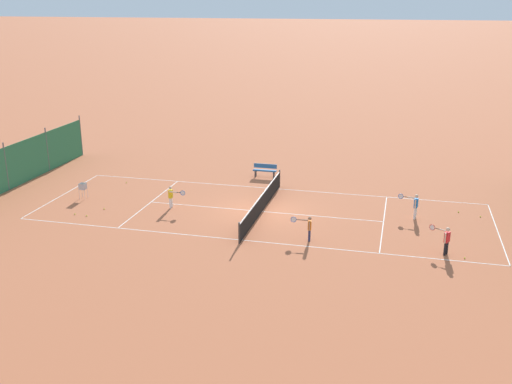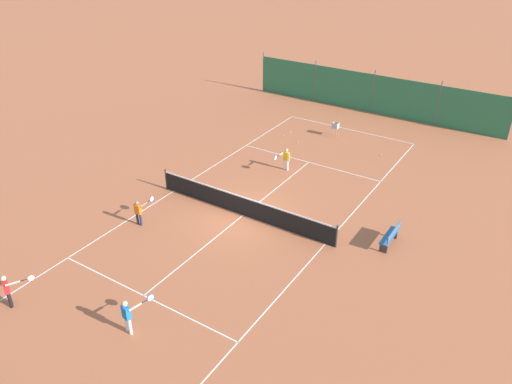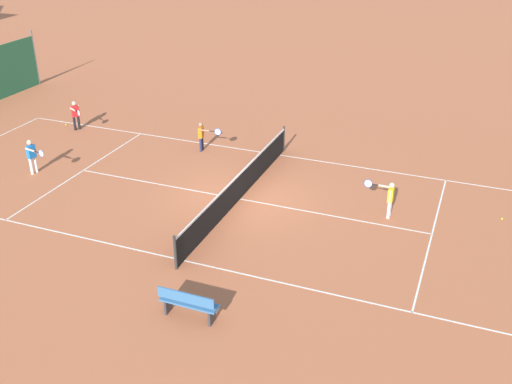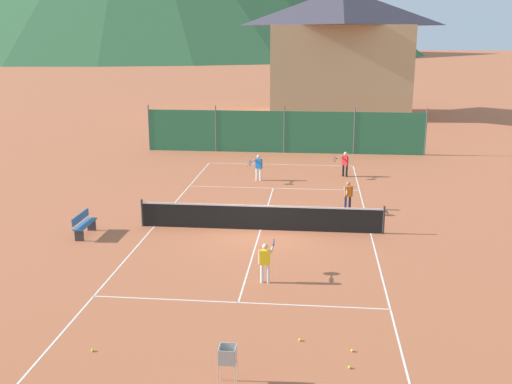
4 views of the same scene
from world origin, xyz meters
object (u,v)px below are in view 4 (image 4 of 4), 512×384
object	(u,v)px
tennis_ball_mid_court	(350,367)
tennis_ball_near_corner	(246,165)
player_near_baseline	(258,166)
courtside_bench	(84,224)
alpine_chalet	(340,50)
tennis_ball_alley_left	(93,350)
ball_hopper	(227,357)
tennis_ball_far_corner	(349,173)
tennis_net	(261,217)
player_near_service	(266,259)
player_far_baseline	(348,194)
tennis_ball_alley_right	(352,350)
player_far_service	(345,162)
tennis_ball_by_net_left	(235,169)
tennis_ball_by_net_right	(300,340)

from	to	relation	value
tennis_ball_mid_court	tennis_ball_near_corner	bearing A→B (deg)	102.95
player_near_baseline	tennis_ball_mid_court	distance (m)	17.81
courtside_bench	alpine_chalet	size ratio (longest dim) A/B	0.12
player_near_baseline	tennis_ball_alley_left	world-z (taller)	player_near_baseline
ball_hopper	courtside_bench	distance (m)	11.25
tennis_ball_near_corner	alpine_chalet	xyz separation A→B (m)	(5.85, 23.26, 5.79)
tennis_ball_far_corner	tennis_ball_mid_court	size ratio (longest dim) A/B	1.00
tennis_net	player_near_service	bearing A→B (deg)	-82.82
tennis_ball_alley_left	alpine_chalet	size ratio (longest dim) A/B	0.01
ball_hopper	courtside_bench	bearing A→B (deg)	126.22
player_near_baseline	tennis_ball_alley_left	size ratio (longest dim) A/B	19.99
tennis_ball_far_corner	tennis_ball_alley_left	world-z (taller)	same
player_far_baseline	courtside_bench	world-z (taller)	player_far_baseline
player_near_baseline	tennis_ball_alley_right	distance (m)	17.11
player_far_service	player_near_service	xyz separation A→B (m)	(-2.88, -14.13, -0.04)
player_near_baseline	player_far_baseline	distance (m)	6.45
player_near_service	ball_hopper	world-z (taller)	player_near_service
tennis_ball_mid_court	alpine_chalet	world-z (taller)	alpine_chalet
tennis_net	courtside_bench	world-z (taller)	tennis_net
player_near_service	alpine_chalet	bearing A→B (deg)	85.18
tennis_ball_alley_right	tennis_ball_mid_court	bearing A→B (deg)	-97.47
tennis_net	player_far_baseline	world-z (taller)	player_far_baseline
tennis_net	alpine_chalet	distance (m)	35.18
tennis_ball_by_net_left	tennis_ball_alley_left	distance (m)	19.58
tennis_ball_near_corner	tennis_ball_by_net_right	bearing A→B (deg)	-79.46
player_far_service	player_near_service	size ratio (longest dim) A/B	1.06
alpine_chalet	courtside_bench	bearing A→B (deg)	-106.00
tennis_net	player_near_baseline	bearing A→B (deg)	96.27
tennis_net	tennis_ball_alley_right	size ratio (longest dim) A/B	139.09
tennis_ball_near_corner	alpine_chalet	size ratio (longest dim) A/B	0.01
player_near_service	player_far_baseline	bearing A→B (deg)	70.86
player_near_service	tennis_ball_alley_right	world-z (taller)	player_near_service
player_near_baseline	tennis_ball_mid_court	world-z (taller)	player_near_baseline
player_far_service	tennis_ball_by_net_right	world-z (taller)	player_far_service
player_near_baseline	tennis_ball_by_net_left	bearing A→B (deg)	122.98
tennis_ball_by_net_left	player_far_service	bearing A→B (deg)	-9.61
tennis_net	alpine_chalet	xyz separation A→B (m)	(3.94, 34.55, 5.32)
tennis_ball_by_net_left	tennis_ball_alley_right	size ratio (longest dim) A/B	1.00
ball_hopper	player_near_baseline	bearing A→B (deg)	93.66
tennis_net	tennis_ball_by_net_left	world-z (taller)	tennis_net
player_near_service	tennis_ball_mid_court	bearing A→B (deg)	-63.82
player_near_service	alpine_chalet	world-z (taller)	alpine_chalet
ball_hopper	alpine_chalet	distance (m)	45.39
tennis_net	tennis_ball_mid_court	xyz separation A→B (m)	(2.87, -9.48, -0.47)
tennis_ball_by_net_right	tennis_ball_far_corner	size ratio (longest dim) A/B	1.00
player_far_service	tennis_ball_near_corner	world-z (taller)	player_far_service
player_near_baseline	ball_hopper	size ratio (longest dim) A/B	1.48
tennis_ball_by_net_left	courtside_bench	bearing A→B (deg)	-109.00
ball_hopper	alpine_chalet	bearing A→B (deg)	85.36
tennis_ball_by_net_right	tennis_ball_by_net_left	xyz separation A→B (m)	(-4.12, 18.59, 0.00)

